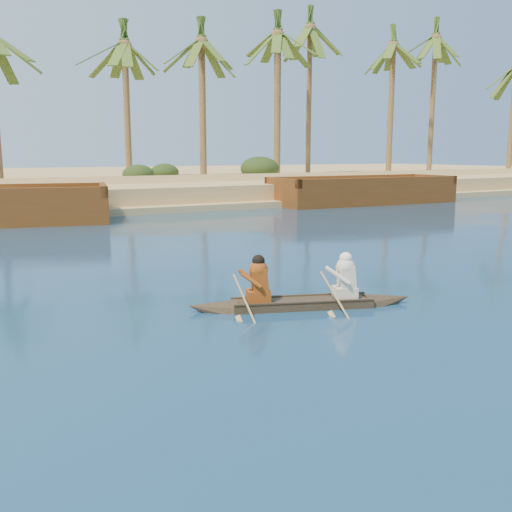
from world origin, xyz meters
TOP-DOWN VIEW (x-y plane):
  - canoe at (7.93, 3.07)m, footprint 4.67×2.18m
  - barge_right at (25.20, 22.00)m, footprint 12.19×4.54m

SIDE VIEW (x-z plane):
  - canoe at x=7.93m, z-range -0.40..0.90m
  - barge_right at x=25.20m, z-range -0.30..1.70m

